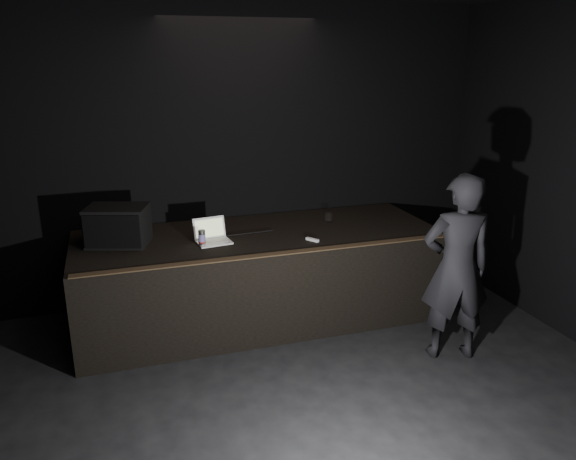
# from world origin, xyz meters

# --- Properties ---
(room_walls) EXTENTS (6.10, 7.10, 3.52)m
(room_walls) POSITION_xyz_m (0.00, 0.00, 2.02)
(room_walls) COLOR black
(room_walls) RESTS_ON ground
(stage_riser) EXTENTS (4.00, 1.50, 1.00)m
(stage_riser) POSITION_xyz_m (0.00, 2.73, 0.50)
(stage_riser) COLOR black
(stage_riser) RESTS_ON ground
(riser_lip) EXTENTS (3.92, 0.10, 0.01)m
(riser_lip) POSITION_xyz_m (0.00, 2.02, 1.01)
(riser_lip) COLOR brown
(riser_lip) RESTS_ON stage_riser
(stage_monitor) EXTENTS (0.71, 0.60, 0.41)m
(stage_monitor) POSITION_xyz_m (-1.49, 2.83, 1.20)
(stage_monitor) COLOR black
(stage_monitor) RESTS_ON stage_riser
(cable) EXTENTS (0.86, 0.07, 0.02)m
(cable) POSITION_xyz_m (-0.26, 2.73, 1.01)
(cable) COLOR black
(cable) RESTS_ON stage_riser
(laptop) EXTENTS (0.38, 0.35, 0.24)m
(laptop) POSITION_xyz_m (-0.55, 2.62, 1.06)
(laptop) COLOR silver
(laptop) RESTS_ON stage_riser
(beer_can) EXTENTS (0.07, 0.07, 0.18)m
(beer_can) POSITION_xyz_m (-0.67, 2.48, 1.09)
(beer_can) COLOR silver
(beer_can) RESTS_ON stage_riser
(plastic_cup) EXTENTS (0.09, 0.09, 0.11)m
(plastic_cup) POSITION_xyz_m (0.90, 2.91, 1.05)
(plastic_cup) COLOR white
(plastic_cup) RESTS_ON stage_riser
(wii_remote) EXTENTS (0.11, 0.15, 0.03)m
(wii_remote) POSITION_xyz_m (0.47, 2.30, 1.01)
(wii_remote) COLOR white
(wii_remote) RESTS_ON stage_riser
(person) EXTENTS (0.77, 0.60, 1.87)m
(person) POSITION_xyz_m (1.58, 1.29, 0.93)
(person) COLOR black
(person) RESTS_ON ground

